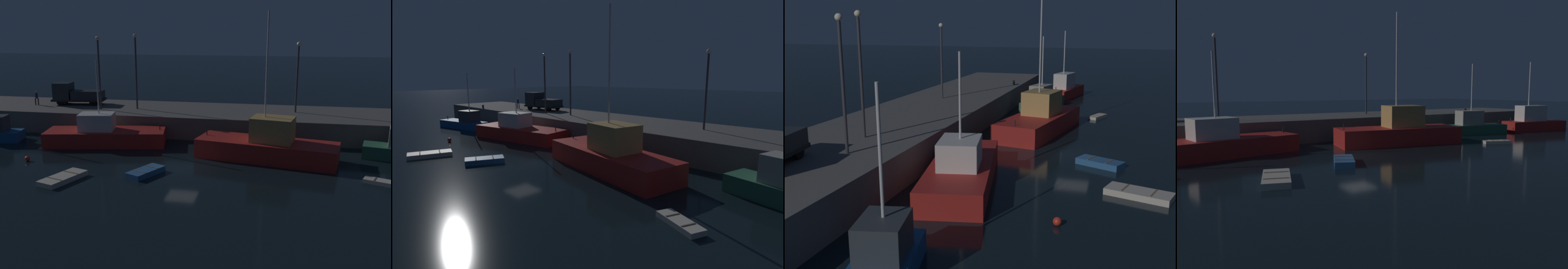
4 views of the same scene
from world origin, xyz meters
TOP-DOWN VIEW (x-y plane):
  - ground_plane at (0.00, 0.00)m, footprint 320.00×320.00m
  - pier_quay at (0.00, 13.93)m, footprint 71.19×9.83m
  - fishing_trawler_red at (-9.17, 5.88)m, footprint 12.14×5.97m
  - fishing_boat_blue at (6.86, 3.82)m, footprint 12.66×6.22m
  - dinghy_orange_near at (15.51, -0.90)m, footprint 2.90×1.93m
  - rowboat_white_mid at (-2.40, -2.17)m, footprint 2.61×3.49m
  - dinghy_red_small at (-8.12, -4.71)m, footprint 2.63×4.06m
  - mooring_buoy_near at (-13.58, -0.71)m, footprint 0.45×0.45m
  - lamp_post_west at (-12.12, 12.05)m, footprint 0.44×0.44m
  - lamp_post_east at (-8.20, 13.18)m, footprint 0.44×0.44m
  - lamp_post_central at (9.48, 14.48)m, footprint 0.44×0.44m
  - utility_truck at (-16.40, 14.68)m, footprint 6.44×3.12m
  - dockworker at (-20.84, 13.29)m, footprint 0.42×0.42m

SIDE VIEW (x-z plane):
  - ground_plane at x=0.00m, z-range 0.00..0.00m
  - dinghy_orange_near at x=15.51m, z-range -0.02..0.32m
  - dinghy_red_small at x=-8.12m, z-range -0.02..0.41m
  - rowboat_white_mid at x=-2.40m, z-range -0.02..0.46m
  - mooring_buoy_near at x=-13.58m, z-range 0.00..0.45m
  - fishing_trawler_red at x=-9.17m, z-range -3.14..5.16m
  - pier_quay at x=0.00m, z-range 0.00..2.34m
  - fishing_boat_blue at x=6.86m, z-range -5.10..7.56m
  - dockworker at x=-20.84m, z-range 2.45..4.13m
  - utility_truck at x=-16.40m, z-range 2.28..4.89m
  - lamp_post_central at x=9.48m, z-range 3.00..10.54m
  - lamp_post_west at x=-12.12m, z-range 3.01..11.11m
  - lamp_post_east at x=-8.20m, z-range 3.01..11.39m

